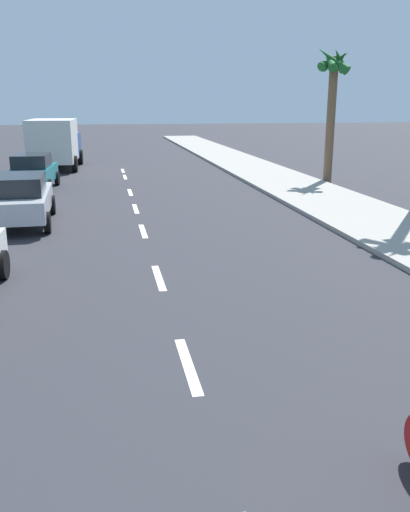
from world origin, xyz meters
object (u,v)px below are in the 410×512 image
delivery_truck (55,142)px  palm_tree_far (333,81)px  parked_car_silver (19,198)px  parked_car_teal (33,171)px

delivery_truck → palm_tree_far: palm_tree_far is taller
parked_car_silver → delivery_truck: 15.18m
parked_car_silver → parked_car_teal: same height
delivery_truck → palm_tree_far: bearing=-29.0°
parked_car_teal → palm_tree_far: size_ratio=0.62×
delivery_truck → palm_tree_far: 15.86m
parked_car_silver → parked_car_teal: (-0.37, 7.13, -0.01)m
parked_car_silver → parked_car_teal: size_ratio=1.11×
palm_tree_far → parked_car_silver: bearing=-152.0°
parked_car_silver → palm_tree_far: size_ratio=0.69×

